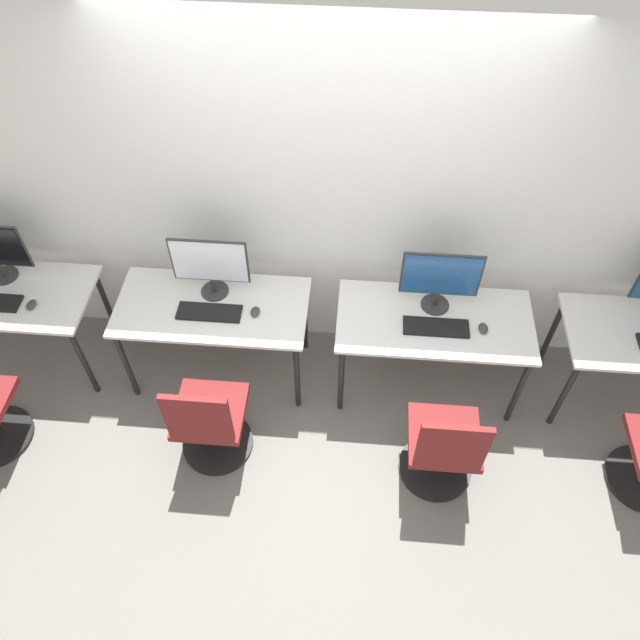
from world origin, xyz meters
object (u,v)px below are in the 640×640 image
Objects in this scene: office_chair_right at (443,450)px; monitor_right at (440,278)px; mouse_right at (483,328)px; office_chair_left at (210,424)px; keyboard_right at (436,327)px; mouse_far_left at (32,305)px; mouse_left at (255,312)px; monitor_left at (210,265)px; keyboard_left at (209,312)px.

monitor_right is at bearing 94.58° from office_chair_right.
mouse_right is at bearing 71.45° from office_chair_right.
keyboard_right is (1.40, 0.61, 0.37)m from office_chair_left.
keyboard_right is 0.30m from mouse_right.
keyboard_right is at bearing 95.92° from office_chair_right.
monitor_right is (2.66, 0.23, 0.24)m from mouse_far_left.
office_chair_left reaches higher than mouse_left.
office_chair_left is 1.57m from keyboard_right.
office_chair_right is (1.47, -0.06, 0.00)m from office_chair_left.
office_chair_right is at bearing -2.45° from office_chair_left.
mouse_right is (2.96, 0.04, 0.00)m from mouse_far_left.
office_chair_left is at bearing 177.55° from office_chair_right.
keyboard_right is (1.48, -0.20, -0.24)m from monitor_left.
monitor_left is at bearing 172.32° from keyboard_right.
office_chair_right reaches higher than mouse_far_left.
mouse_left reaches higher than keyboard_right.
monitor_right is at bearing 30.03° from office_chair_left.
monitor_right reaches higher than keyboard_right.
office_chair_left reaches higher than mouse_far_left.
office_chair_right is (1.55, -0.87, -0.61)m from monitor_left.
monitor_left reaches higher than mouse_far_left.
keyboard_right is at bearing -90.00° from monitor_right.
monitor_right is at bearing 147.97° from mouse_right.
office_chair_right is at bearing -13.30° from mouse_far_left.
mouse_left is at bearing 179.27° from mouse_right.
monitor_left is 0.57× the size of office_chair_left.
keyboard_left is at bearing 1.70° from mouse_far_left.
keyboard_right is 4.68× the size of mouse_right.
mouse_left is 1.48m from office_chair_right.
office_chair_left reaches higher than mouse_right.
monitor_left is at bearing 95.23° from office_chair_left.
keyboard_left is 1.73m from office_chair_right.
mouse_left is (1.48, 0.06, 0.00)m from mouse_far_left.
mouse_far_left is at bearing 166.70° from office_chair_right.
mouse_far_left is 1.18m from keyboard_left.
keyboard_left is at bearing -179.83° from mouse_right.
mouse_left is 1.18m from keyboard_right.
monitor_right reaches higher than mouse_left.
mouse_left reaches higher than keyboard_left.
monitor_right is (1.48, 0.19, 0.24)m from keyboard_left.
office_chair_right is at bearing -85.42° from monitor_right.
monitor_right is at bearing 4.91° from mouse_far_left.
mouse_right reaches higher than keyboard_right.
keyboard_left is 1.78m from mouse_right.
monitor_left is 1.48m from monitor_right.
keyboard_left is 0.72m from office_chair_left.
mouse_far_left is 1.23m from monitor_left.
mouse_right is at bearing 20.09° from office_chair_left.
monitor_left reaches higher than mouse_left.
keyboard_left is 1.48m from keyboard_right.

